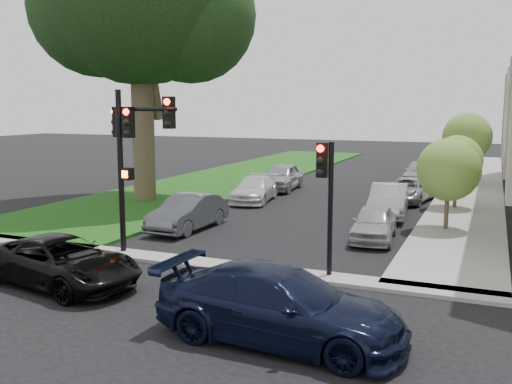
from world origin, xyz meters
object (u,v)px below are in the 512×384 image
at_px(car_cross_far, 280,305).
at_px(car_parked_7, 281,177).
at_px(small_tree_c, 467,137).
at_px(car_parked_3, 420,172).
at_px(car_parked_2, 408,190).
at_px(small_tree_a, 449,170).
at_px(traffic_signal_secondary, 326,184).
at_px(car_parked_6, 254,189).
at_px(car_parked_5, 188,212).
at_px(car_parked_1, 389,201).
at_px(small_tree_b, 457,160).
at_px(car_cross_near, 61,262).
at_px(car_parked_4, 432,168).
at_px(traffic_signal_main, 131,142).
at_px(car_parked_0, 374,223).

bearing_deg(car_cross_far, car_parked_7, 23.02).
relative_size(small_tree_c, car_parked_3, 1.00).
bearing_deg(car_parked_2, small_tree_a, -61.31).
xyz_separation_m(traffic_signal_secondary, car_cross_far, (0.37, -4.83, -2.02)).
bearing_deg(car_parked_2, car_parked_6, -149.25).
height_order(car_parked_5, car_parked_6, car_parked_5).
height_order(car_parked_1, car_parked_3, car_parked_3).
distance_m(small_tree_b, car_parked_7, 10.74).
height_order(traffic_signal_secondary, car_parked_2, traffic_signal_secondary).
height_order(small_tree_c, car_parked_6, small_tree_c).
bearing_deg(car_parked_7, car_parked_3, 33.56).
relative_size(small_tree_b, car_cross_near, 0.73).
distance_m(small_tree_b, car_parked_4, 13.74).
xyz_separation_m(small_tree_c, traffic_signal_main, (-9.56, -23.25, 0.78)).
bearing_deg(car_cross_near, car_parked_4, -2.87).
height_order(car_parked_5, car_parked_7, car_parked_7).
xyz_separation_m(car_cross_far, car_parked_1, (-0.26, 15.14, -0.06)).
relative_size(traffic_signal_secondary, car_parked_3, 0.87).
bearing_deg(car_parked_3, small_tree_b, -71.65).
bearing_deg(small_tree_a, car_parked_4, 97.24).
height_order(small_tree_c, car_parked_2, small_tree_c).
bearing_deg(car_parked_3, small_tree_a, -78.08).
height_order(small_tree_b, car_cross_far, small_tree_b).
height_order(car_cross_near, car_parked_6, car_cross_near).
bearing_deg(car_parked_2, small_tree_c, 82.60).
bearing_deg(small_tree_b, car_parked_0, -106.72).
bearing_deg(car_parked_4, car_parked_5, -96.45).
distance_m(traffic_signal_main, car_parked_6, 12.23).
relative_size(traffic_signal_main, car_cross_near, 1.12).
bearing_deg(small_tree_c, small_tree_b, -90.00).
height_order(car_parked_2, car_parked_6, car_parked_6).
xyz_separation_m(small_tree_a, car_parked_4, (-2.39, 18.82, -1.89)).
relative_size(car_parked_0, car_parked_3, 0.83).
xyz_separation_m(small_tree_b, car_parked_2, (-2.46, 1.43, -1.80)).
bearing_deg(car_parked_5, car_cross_far, -49.25).
height_order(small_tree_a, car_cross_far, small_tree_a).
bearing_deg(traffic_signal_secondary, small_tree_a, 70.69).
distance_m(car_cross_near, car_parked_4, 31.28).
bearing_deg(car_parked_0, car_parked_7, 119.71).
relative_size(car_parked_6, car_parked_7, 0.97).
distance_m(traffic_signal_secondary, car_parked_2, 15.04).
height_order(car_cross_far, car_parked_2, car_cross_far).
relative_size(car_cross_far, car_parked_7, 1.18).
relative_size(small_tree_b, traffic_signal_secondary, 0.90).
bearing_deg(car_parked_6, small_tree_c, 40.30).
height_order(traffic_signal_secondary, car_parked_4, traffic_signal_secondary).
height_order(small_tree_a, traffic_signal_main, traffic_signal_main).
relative_size(car_cross_near, car_parked_2, 1.09).
height_order(traffic_signal_main, car_cross_far, traffic_signal_main).
relative_size(traffic_signal_main, car_parked_4, 1.27).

